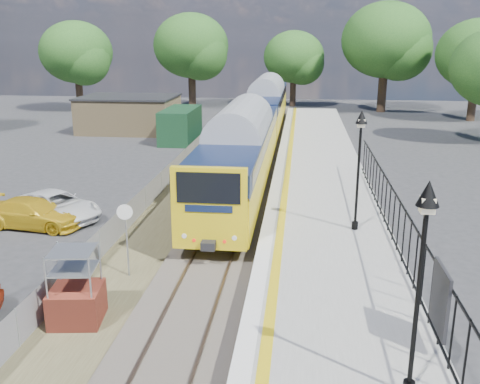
% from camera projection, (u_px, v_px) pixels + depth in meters
% --- Properties ---
extents(ground, '(120.00, 120.00, 0.00)m').
position_uv_depth(ground, '(189.00, 320.00, 15.78)').
color(ground, '#2D2D30').
rests_on(ground, ground).
extents(track_bed, '(5.90, 80.00, 0.29)m').
position_uv_depth(track_bed, '(221.00, 214.00, 25.04)').
color(track_bed, '#473F38').
rests_on(track_bed, ground).
extents(platform, '(5.00, 70.00, 0.90)m').
position_uv_depth(platform, '(324.00, 222.00, 22.83)').
color(platform, gray).
rests_on(platform, ground).
extents(platform_edge, '(0.90, 70.00, 0.01)m').
position_uv_depth(platform_edge, '(276.00, 210.00, 22.93)').
color(platform_edge, silver).
rests_on(platform_edge, platform).
extents(victorian_lamp_south, '(0.44, 0.44, 4.60)m').
position_uv_depth(victorian_lamp_south, '(424.00, 241.00, 10.17)').
color(victorian_lamp_south, black).
rests_on(victorian_lamp_south, platform).
extents(victorian_lamp_north, '(0.44, 0.44, 4.60)m').
position_uv_depth(victorian_lamp_north, '(360.00, 143.00, 19.73)').
color(victorian_lamp_north, black).
rests_on(victorian_lamp_north, platform).
extents(palisade_fence, '(0.12, 26.00, 2.00)m').
position_uv_depth(palisade_fence, '(408.00, 244.00, 16.69)').
color(palisade_fence, black).
rests_on(palisade_fence, platform).
extents(wire_fence, '(0.06, 52.00, 1.20)m').
position_uv_depth(wire_fence, '(156.00, 187.00, 27.53)').
color(wire_fence, '#999EA3').
rests_on(wire_fence, ground).
extents(outbuilding, '(10.80, 10.10, 3.12)m').
position_uv_depth(outbuilding, '(139.00, 116.00, 46.34)').
color(outbuilding, '#987F55').
rests_on(outbuilding, ground).
extents(tree_line, '(56.80, 43.80, 11.88)m').
position_uv_depth(tree_line, '(286.00, 52.00, 53.88)').
color(tree_line, '#332319').
rests_on(tree_line, ground).
extents(train, '(2.82, 40.83, 3.51)m').
position_uv_depth(train, '(257.00, 120.00, 38.16)').
color(train, gold).
rests_on(train, ground).
extents(brick_plinth, '(1.60, 1.60, 2.30)m').
position_uv_depth(brick_plinth, '(76.00, 288.00, 15.36)').
color(brick_plinth, maroon).
rests_on(brick_plinth, ground).
extents(speed_sign, '(0.53, 0.16, 2.67)m').
position_uv_depth(speed_sign, '(126.00, 229.00, 18.10)').
color(speed_sign, '#999EA3').
rests_on(speed_sign, ground).
extents(car_yellow, '(4.59, 2.29, 1.28)m').
position_uv_depth(car_yellow, '(34.00, 213.00, 23.35)').
color(car_yellow, gold).
rests_on(car_yellow, ground).
extents(car_white, '(5.00, 3.95, 1.26)m').
position_uv_depth(car_white, '(57.00, 206.00, 24.42)').
color(car_white, white).
rests_on(car_white, ground).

